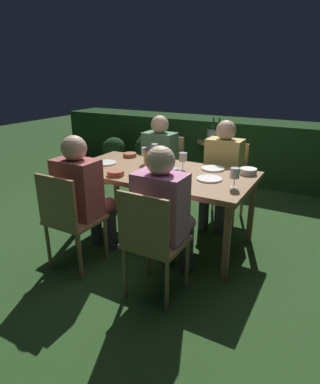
{
  "coord_description": "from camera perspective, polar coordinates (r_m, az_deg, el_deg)",
  "views": [
    {
      "loc": [
        1.48,
        -2.65,
        1.63
      ],
      "look_at": [
        0.0,
        0.0,
        0.51
      ],
      "focal_mm": 30.7,
      "sensor_mm": 36.0,
      "label": 1
    }
  ],
  "objects": [
    {
      "name": "ground_plane",
      "position": [
        3.45,
        0.0,
        -7.95
      ],
      "size": [
        16.0,
        16.0,
        0.0
      ],
      "primitive_type": "plane",
      "color": "#26471E"
    },
    {
      "name": "dining_table",
      "position": [
        3.19,
        0.0,
        2.77
      ],
      "size": [
        1.78,
        0.91,
        0.73
      ],
      "color": "olive",
      "rests_on": "ground"
    },
    {
      "name": "chair_side_left_b",
      "position": [
        2.4,
        -1.48,
        -8.29
      ],
      "size": [
        0.42,
        0.4,
        0.87
      ],
      "color": "#937047",
      "rests_on": "ground"
    },
    {
      "name": "person_in_pink",
      "position": [
        2.48,
        0.78,
        -3.32
      ],
      "size": [
        0.38,
        0.47,
        1.15
      ],
      "color": "#C675A3",
      "rests_on": "ground"
    },
    {
      "name": "chair_side_left_a",
      "position": [
        2.85,
        -15.54,
        -4.23
      ],
      "size": [
        0.42,
        0.4,
        0.87
      ],
      "color": "#937047",
      "rests_on": "ground"
    },
    {
      "name": "person_in_rust",
      "position": [
        2.92,
        -13.18,
        -0.17
      ],
      "size": [
        0.38,
        0.47,
        1.15
      ],
      "color": "#9E4C47",
      "rests_on": "ground"
    },
    {
      "name": "chair_side_right_b",
      "position": [
        3.84,
        11.45,
        2.5
      ],
      "size": [
        0.42,
        0.4,
        0.87
      ],
      "color": "#937047",
      "rests_on": "ground"
    },
    {
      "name": "person_in_mustard",
      "position": [
        3.61,
        10.64,
        3.98
      ],
      "size": [
        0.38,
        0.47,
        1.15
      ],
      "color": "tan",
      "rests_on": "ground"
    },
    {
      "name": "chair_side_right_a",
      "position": [
        4.13,
        0.85,
        4.2
      ],
      "size": [
        0.42,
        0.4,
        0.87
      ],
      "color": "#937047",
      "rests_on": "ground"
    },
    {
      "name": "person_in_green",
      "position": [
        3.93,
        -0.5,
        5.64
      ],
      "size": [
        0.38,
        0.47,
        1.15
      ],
      "color": "#4C7A5B",
      "rests_on": "ground"
    },
    {
      "name": "lantern_centerpiece",
      "position": [
        3.12,
        -1.46,
        6.24
      ],
      "size": [
        0.15,
        0.15,
        0.27
      ],
      "color": "black",
      "rests_on": "dining_table"
    },
    {
      "name": "green_bottle_on_table",
      "position": [
        3.34,
        -14.49,
        5.84
      ],
      "size": [
        0.07,
        0.07,
        0.29
      ],
      "color": "#1E5B2D",
      "rests_on": "dining_table"
    },
    {
      "name": "wine_glass_a",
      "position": [
        2.74,
        12.87,
        3.05
      ],
      "size": [
        0.08,
        0.08,
        0.17
      ],
      "color": "silver",
      "rests_on": "dining_table"
    },
    {
      "name": "wine_glass_b",
      "position": [
        2.67,
        2.41,
        3.07
      ],
      "size": [
        0.08,
        0.08,
        0.17
      ],
      "color": "silver",
      "rests_on": "dining_table"
    },
    {
      "name": "wine_glass_c",
      "position": [
        3.19,
        4.02,
        5.92
      ],
      "size": [
        0.08,
        0.08,
        0.17
      ],
      "color": "silver",
      "rests_on": "dining_table"
    },
    {
      "name": "wine_glass_d",
      "position": [
        3.57,
        -0.95,
        7.54
      ],
      "size": [
        0.08,
        0.08,
        0.17
      ],
      "color": "silver",
      "rests_on": "dining_table"
    },
    {
      "name": "wine_glass_e",
      "position": [
        3.4,
        -2.59,
        6.87
      ],
      "size": [
        0.08,
        0.08,
        0.17
      ],
      "color": "silver",
      "rests_on": "dining_table"
    },
    {
      "name": "plate_a",
      "position": [
        2.94,
        8.56,
        2.28
      ],
      "size": [
        0.22,
        0.22,
        0.01
      ],
      "primitive_type": "cylinder",
      "color": "white",
      "rests_on": "dining_table"
    },
    {
      "name": "plate_b",
      "position": [
        3.47,
        -9.47,
        5.01
      ],
      "size": [
        0.23,
        0.23,
        0.01
      ],
      "primitive_type": "cylinder",
      "color": "white",
      "rests_on": "dining_table"
    },
    {
      "name": "plate_c",
      "position": [
        3.26,
        9.18,
        4.04
      ],
      "size": [
        0.22,
        0.22,
        0.01
      ],
      "primitive_type": "cylinder",
      "color": "white",
      "rests_on": "dining_table"
    },
    {
      "name": "bowl_olives",
      "position": [
        3.72,
        -5.26,
        6.47
      ],
      "size": [
        0.15,
        0.15,
        0.04
      ],
      "color": "#9E5138",
      "rests_on": "dining_table"
    },
    {
      "name": "bowl_bread",
      "position": [
        3.05,
        -7.73,
        3.31
      ],
      "size": [
        0.16,
        0.16,
        0.05
      ],
      "color": "#9E5138",
      "rests_on": "dining_table"
    },
    {
      "name": "bowl_salad",
      "position": [
        2.94,
        -0.07,
        2.82
      ],
      "size": [
        0.16,
        0.16,
        0.04
      ],
      "color": "#BCAD8E",
      "rests_on": "dining_table"
    },
    {
      "name": "bowl_dip",
      "position": [
        3.17,
        15.1,
        3.53
      ],
      "size": [
        0.16,
        0.16,
        0.05
      ],
      "color": "silver",
      "rests_on": "dining_table"
    },
    {
      "name": "side_table",
      "position": [
        5.17,
        9.44,
        6.51
      ],
      "size": [
        0.55,
        0.55,
        0.63
      ],
      "color": "#9E7A51",
      "rests_on": "ground"
    },
    {
      "name": "ice_bucket",
      "position": [
        5.11,
        9.64,
        9.89
      ],
      "size": [
        0.26,
        0.26,
        0.34
      ],
      "color": "#B2B7BF",
      "rests_on": "side_table"
    },
    {
      "name": "hedge_backdrop",
      "position": [
        5.42,
        12.69,
        7.3
      ],
      "size": [
        6.19,
        0.73,
        0.92
      ],
      "primitive_type": "cube",
      "color": "#193816",
      "rests_on": "ground"
    },
    {
      "name": "potted_plant_by_hedge",
      "position": [
        5.57,
        -7.93,
        6.83
      ],
      "size": [
        0.41,
        0.41,
        0.6
      ],
      "color": "brown",
      "rests_on": "ground"
    },
    {
      "name": "potted_plant_corner",
      "position": [
        5.21,
        -1.44,
        6.96
      ],
      "size": [
        0.54,
        0.54,
        0.74
      ],
      "color": "#9E5133",
      "rests_on": "ground"
    }
  ]
}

